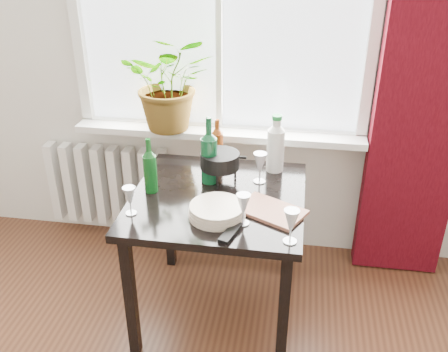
% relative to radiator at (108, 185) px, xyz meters
% --- Properties ---
extents(windowsill, '(1.72, 0.20, 0.04)m').
position_rel_radiator_xyz_m(windowsill, '(0.75, -0.03, 0.44)').
color(windowsill, white).
rests_on(windowsill, ground).
extents(curtain, '(0.50, 0.12, 2.56)m').
position_rel_radiator_xyz_m(curtain, '(1.87, -0.06, 0.92)').
color(curtain, '#36040B').
rests_on(curtain, ground).
extents(radiator, '(0.80, 0.10, 0.55)m').
position_rel_radiator_xyz_m(radiator, '(0.00, 0.00, 0.00)').
color(radiator, white).
rests_on(radiator, ground).
extents(table, '(0.85, 0.85, 0.74)m').
position_rel_radiator_xyz_m(table, '(0.85, -0.63, 0.27)').
color(table, black).
rests_on(table, ground).
extents(potted_plant, '(0.55, 0.49, 0.56)m').
position_rel_radiator_xyz_m(potted_plant, '(0.48, -0.06, 0.75)').
color(potted_plant, '#3A7D21').
rests_on(potted_plant, windowsill).
extents(wine_bottle_left, '(0.09, 0.09, 0.29)m').
position_rel_radiator_xyz_m(wine_bottle_left, '(0.51, -0.64, 0.50)').
color(wine_bottle_left, '#0C4215').
rests_on(wine_bottle_left, table).
extents(wine_bottle_right, '(0.11, 0.11, 0.36)m').
position_rel_radiator_xyz_m(wine_bottle_right, '(0.78, -0.49, 0.54)').
color(wine_bottle_right, '#0C4121').
rests_on(wine_bottle_right, table).
extents(bottle_amber, '(0.07, 0.07, 0.27)m').
position_rel_radiator_xyz_m(bottle_amber, '(0.79, -0.28, 0.49)').
color(bottle_amber, maroon).
rests_on(bottle_amber, table).
extents(cleaning_bottle, '(0.10, 0.10, 0.33)m').
position_rel_radiator_xyz_m(cleaning_bottle, '(1.11, -0.31, 0.52)').
color(cleaning_bottle, silver).
rests_on(cleaning_bottle, table).
extents(wineglass_front_right, '(0.08, 0.08, 0.15)m').
position_rel_radiator_xyz_m(wineglass_front_right, '(1.00, -0.86, 0.44)').
color(wineglass_front_right, silver).
rests_on(wineglass_front_right, table).
extents(wineglass_far_right, '(0.08, 0.08, 0.16)m').
position_rel_radiator_xyz_m(wineglass_far_right, '(1.22, -0.97, 0.44)').
color(wineglass_far_right, silver).
rests_on(wineglass_far_right, table).
extents(wineglass_back_center, '(0.09, 0.09, 0.17)m').
position_rel_radiator_xyz_m(wineglass_back_center, '(1.04, -0.46, 0.44)').
color(wineglass_back_center, silver).
rests_on(wineglass_back_center, table).
extents(wineglass_back_left, '(0.09, 0.09, 0.17)m').
position_rel_radiator_xyz_m(wineglass_back_left, '(0.74, -0.33, 0.44)').
color(wineglass_back_left, silver).
rests_on(wineglass_back_left, table).
extents(wineglass_front_left, '(0.07, 0.07, 0.14)m').
position_rel_radiator_xyz_m(wineglass_front_left, '(0.48, -0.86, 0.43)').
color(wineglass_front_left, silver).
rests_on(wineglass_front_left, table).
extents(plate_stack, '(0.33, 0.33, 0.06)m').
position_rel_radiator_xyz_m(plate_stack, '(0.88, -0.82, 0.39)').
color(plate_stack, beige).
rests_on(plate_stack, table).
extents(fondue_pot, '(0.29, 0.27, 0.16)m').
position_rel_radiator_xyz_m(fondue_pot, '(0.83, -0.47, 0.44)').
color(fondue_pot, black).
rests_on(fondue_pot, table).
extents(tv_remote, '(0.09, 0.17, 0.02)m').
position_rel_radiator_xyz_m(tv_remote, '(0.96, -0.96, 0.37)').
color(tv_remote, black).
rests_on(tv_remote, table).
extents(cutting_board, '(0.36, 0.31, 0.02)m').
position_rel_radiator_xyz_m(cutting_board, '(1.12, -0.75, 0.37)').
color(cutting_board, '#A06048').
rests_on(cutting_board, table).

